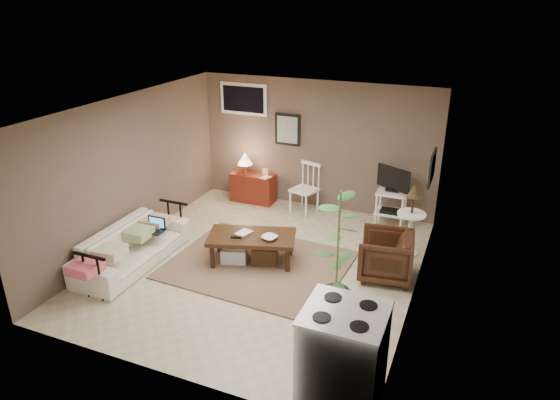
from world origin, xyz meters
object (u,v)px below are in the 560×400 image
at_px(tv_stand, 392,196).
at_px(side_table, 412,212).
at_px(potted_plant, 338,251).
at_px(stove, 343,355).
at_px(sofa, 132,241).
at_px(spindle_chair, 305,190).
at_px(red_console, 252,185).
at_px(armchair, 386,254).
at_px(coffee_table, 251,247).

xyz_separation_m(tv_stand, side_table, (0.47, -0.91, 0.15)).
height_order(potted_plant, stove, potted_plant).
bearing_deg(potted_plant, side_table, 73.42).
distance_m(sofa, spindle_chair, 3.30).
relative_size(sofa, spindle_chair, 2.11).
height_order(red_console, armchair, red_console).
relative_size(coffee_table, potted_plant, 0.83).
relative_size(potted_plant, stove, 1.66).
distance_m(side_table, armchair, 0.93).
bearing_deg(potted_plant, coffee_table, 152.86).
xyz_separation_m(red_console, side_table, (3.18, -1.00, 0.38)).
xyz_separation_m(red_console, tv_stand, (2.71, -0.09, 0.23)).
bearing_deg(red_console, armchair, -31.67).
relative_size(tv_stand, potted_plant, 0.62).
xyz_separation_m(armchair, potted_plant, (-0.39, -1.16, 0.55)).
bearing_deg(armchair, stove, -5.95).
relative_size(tv_stand, side_table, 0.93).
bearing_deg(armchair, red_console, -129.15).
distance_m(red_console, potted_plant, 4.01).
distance_m(spindle_chair, tv_stand, 1.59).
height_order(spindle_chair, stove, stove).
distance_m(side_table, potted_plant, 2.10).
distance_m(coffee_table, spindle_chair, 2.11).
bearing_deg(armchair, tv_stand, -178.78).
distance_m(tv_stand, stove, 4.24).
xyz_separation_m(sofa, stove, (3.66, -1.41, 0.13)).
bearing_deg(coffee_table, spindle_chair, 87.41).
distance_m(side_table, stove, 3.33).
bearing_deg(potted_plant, armchair, 71.29).
xyz_separation_m(spindle_chair, potted_plant, (1.46, -2.90, 0.48)).
height_order(coffee_table, armchair, armchair).
bearing_deg(stove, spindle_chair, 114.51).
xyz_separation_m(spindle_chair, side_table, (2.06, -0.90, 0.28)).
xyz_separation_m(red_console, potted_plant, (2.59, -3.00, 0.58)).
height_order(sofa, armchair, sofa).
bearing_deg(armchair, coffee_table, -86.96).
height_order(coffee_table, side_table, side_table).
relative_size(tv_stand, stove, 1.03).
bearing_deg(red_console, sofa, -101.85).
bearing_deg(sofa, spindle_chair, -31.73).
relative_size(red_console, tv_stand, 0.91).
xyz_separation_m(coffee_table, red_console, (-1.03, 2.20, 0.07)).
distance_m(coffee_table, sofa, 1.79).
bearing_deg(side_table, stove, -92.34).
relative_size(side_table, potted_plant, 0.67).
bearing_deg(tv_stand, red_console, 178.07).
distance_m(potted_plant, stove, 1.45).
bearing_deg(red_console, side_table, -17.47).
distance_m(sofa, armchair, 3.75).
distance_m(sofa, tv_stand, 4.36).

